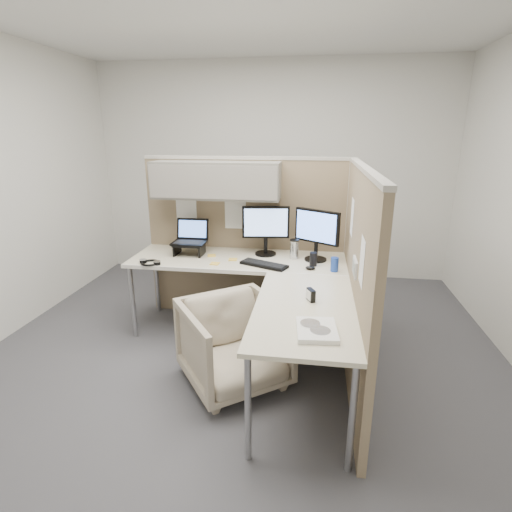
# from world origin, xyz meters

# --- Properties ---
(ground) EXTENTS (4.50, 4.50, 0.00)m
(ground) POSITION_xyz_m (0.00, 0.00, 0.00)
(ground) COLOR #424248
(ground) RESTS_ON ground
(partition_back) EXTENTS (2.00, 0.36, 1.63)m
(partition_back) POSITION_xyz_m (-0.22, 0.83, 1.10)
(partition_back) COLOR #8B765B
(partition_back) RESTS_ON ground
(partition_right) EXTENTS (0.07, 2.03, 1.63)m
(partition_right) POSITION_xyz_m (0.90, -0.07, 0.82)
(partition_right) COLOR #8B765B
(partition_right) RESTS_ON ground
(desk) EXTENTS (2.00, 1.98, 0.73)m
(desk) POSITION_xyz_m (0.12, 0.13, 0.69)
(desk) COLOR beige
(desk) RESTS_ON ground
(office_chair) EXTENTS (0.96, 0.95, 0.72)m
(office_chair) POSITION_xyz_m (0.02, -0.32, 0.36)
(office_chair) COLOR #BFB498
(office_chair) RESTS_ON ground
(monitor_left) EXTENTS (0.44, 0.20, 0.47)m
(monitor_left) POSITION_xyz_m (0.13, 0.69, 1.00)
(monitor_left) COLOR black
(monitor_left) RESTS_ON desk
(monitor_right) EXTENTS (0.39, 0.26, 0.47)m
(monitor_right) POSITION_xyz_m (0.60, 0.58, 1.00)
(monitor_right) COLOR black
(monitor_right) RESTS_ON desk
(laptop_station) EXTENTS (0.31, 0.27, 0.32)m
(laptop_station) POSITION_xyz_m (-0.59, 0.61, 0.85)
(laptop_station) COLOR black
(laptop_station) RESTS_ON desk
(keyboard) EXTENTS (0.44, 0.30, 0.02)m
(keyboard) POSITION_xyz_m (0.16, 0.35, 0.74)
(keyboard) COLOR black
(keyboard) RESTS_ON desk
(mouse) EXTENTS (0.09, 0.06, 0.03)m
(mouse) POSITION_xyz_m (0.56, 0.31, 0.75)
(mouse) COLOR black
(mouse) RESTS_ON desk
(travel_mug) EXTENTS (0.08, 0.08, 0.18)m
(travel_mug) POSITION_xyz_m (0.40, 0.61, 0.82)
(travel_mug) COLOR silver
(travel_mug) RESTS_ON desk
(soda_can_green) EXTENTS (0.07, 0.07, 0.12)m
(soda_can_green) POSITION_xyz_m (0.76, 0.30, 0.79)
(soda_can_green) COLOR #1E3FA5
(soda_can_green) RESTS_ON desk
(soda_can_silver) EXTENTS (0.07, 0.07, 0.12)m
(soda_can_silver) POSITION_xyz_m (0.58, 0.43, 0.79)
(soda_can_silver) COLOR black
(soda_can_silver) RESTS_ON desk
(sticky_note_d) EXTENTS (0.08, 0.08, 0.01)m
(sticky_note_d) POSITION_xyz_m (-0.15, 0.48, 0.73)
(sticky_note_d) COLOR yellow
(sticky_note_d) RESTS_ON desk
(sticky_note_a) EXTENTS (0.08, 0.08, 0.01)m
(sticky_note_a) POSITION_xyz_m (-0.28, 0.34, 0.73)
(sticky_note_a) COLOR yellow
(sticky_note_a) RESTS_ON desk
(sticky_note_c) EXTENTS (0.09, 0.09, 0.01)m
(sticky_note_c) POSITION_xyz_m (-0.37, 0.57, 0.73)
(sticky_note_c) COLOR yellow
(sticky_note_c) RESTS_ON desk
(headphones) EXTENTS (0.20, 0.19, 0.03)m
(headphones) POSITION_xyz_m (-0.85, 0.25, 0.74)
(headphones) COLOR black
(headphones) RESTS_ON desk
(paper_stack) EXTENTS (0.26, 0.31, 0.03)m
(paper_stack) POSITION_xyz_m (0.62, -0.80, 0.75)
(paper_stack) COLOR white
(paper_stack) RESTS_ON desk
(desk_clock) EXTENTS (0.07, 0.09, 0.09)m
(desk_clock) POSITION_xyz_m (0.57, -0.34, 0.77)
(desk_clock) COLOR black
(desk_clock) RESTS_ON desk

